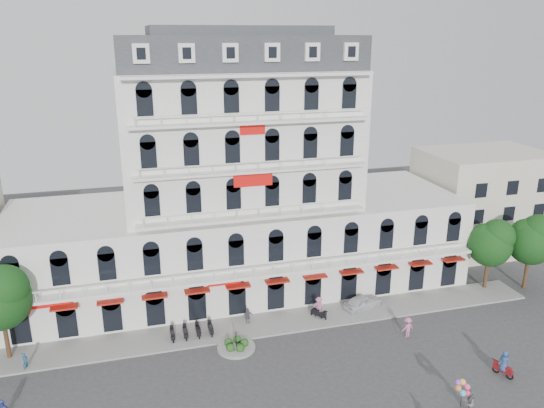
{
  "coord_description": "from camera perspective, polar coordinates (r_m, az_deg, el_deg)",
  "views": [
    {
      "loc": [
        -10.33,
        -31.86,
        25.12
      ],
      "look_at": [
        1.2,
        10.0,
        11.13
      ],
      "focal_mm": 35.0,
      "sensor_mm": 36.0,
      "label": 1
    }
  ],
  "objects": [
    {
      "name": "main_building",
      "position": [
        53.12,
        -3.55,
        1.24
      ],
      "size": [
        45.0,
        15.0,
        25.8
      ],
      "color": "silver",
      "rests_on": "ground"
    },
    {
      "name": "tree_east_inner",
      "position": [
        57.7,
        22.5,
        -3.76
      ],
      "size": [
        4.4,
        4.37,
        7.57
      ],
      "color": "#382314",
      "rests_on": "ground"
    },
    {
      "name": "rider_center",
      "position": [
        49.68,
        5.04,
        -11.02
      ],
      "size": [
        1.24,
        1.38,
        2.24
      ],
      "rotation": [
        0.0,
        0.0,
        5.41
      ],
      "color": "black",
      "rests_on": "ground"
    },
    {
      "name": "traffic_island",
      "position": [
        45.88,
        -3.87,
        -15.0
      ],
      "size": [
        3.2,
        3.2,
        1.6
      ],
      "color": "gray",
      "rests_on": "ground"
    },
    {
      "name": "pedestrian_mid",
      "position": [
        48.83,
        -2.61,
        -12.0
      ],
      "size": [
        1.02,
        0.52,
        1.66
      ],
      "primitive_type": "imported",
      "rotation": [
        0.0,
        0.0,
        3.27
      ],
      "color": "#5A5860",
      "rests_on": "ground"
    },
    {
      "name": "balloon_vendor",
      "position": [
        41.02,
        20.22,
        -18.99
      ],
      "size": [
        1.53,
        1.39,
        2.45
      ],
      "color": "slate",
      "rests_on": "ground"
    },
    {
      "name": "sidewalk",
      "position": [
        49.02,
        -1.07,
        -12.86
      ],
      "size": [
        53.0,
        4.0,
        0.16
      ],
      "primitive_type": "cube",
      "color": "gray",
      "rests_on": "ground"
    },
    {
      "name": "tree_east_outer",
      "position": [
        59.37,
        26.19,
        -3.31
      ],
      "size": [
        4.65,
        4.65,
        8.05
      ],
      "color": "#382314",
      "rests_on": "ground"
    },
    {
      "name": "pedestrian_right",
      "position": [
        48.49,
        14.38,
        -12.72
      ],
      "size": [
        1.29,
        0.89,
        1.82
      ],
      "primitive_type": "imported",
      "rotation": [
        0.0,
        0.0,
        3.34
      ],
      "color": "#C86997",
      "rests_on": "ground"
    },
    {
      "name": "ground",
      "position": [
        41.87,
        2.17,
        -19.03
      ],
      "size": [
        120.0,
        120.0,
        0.0
      ],
      "primitive_type": "plane",
      "color": "#38383A",
      "rests_on": "ground"
    },
    {
      "name": "parked_scooter_row",
      "position": [
        47.96,
        -8.6,
        -13.96
      ],
      "size": [
        4.4,
        1.8,
        1.1
      ],
      "primitive_type": null,
      "color": "black",
      "rests_on": "ground"
    },
    {
      "name": "flank_building_east",
      "position": [
        68.42,
        21.53,
        0.35
      ],
      "size": [
        14.0,
        10.0,
        12.0
      ],
      "primitive_type": "cube",
      "color": "beige",
      "rests_on": "ground"
    },
    {
      "name": "rider_east",
      "position": [
        45.83,
        23.69,
        -15.43
      ],
      "size": [
        0.95,
        1.59,
        2.21
      ],
      "rotation": [
        0.0,
        0.0,
        2.0
      ],
      "color": "maroon",
      "rests_on": "ground"
    },
    {
      "name": "pedestrian_far",
      "position": [
        47.1,
        -25.01,
        -15.13
      ],
      "size": [
        0.57,
        0.67,
        1.57
      ],
      "primitive_type": "imported",
      "rotation": [
        0.0,
        0.0,
        1.16
      ],
      "color": "#24506D",
      "rests_on": "ground"
    },
    {
      "name": "parked_car",
      "position": [
        52.21,
        9.78,
        -10.34
      ],
      "size": [
        4.28,
        2.7,
        1.36
      ],
      "primitive_type": "imported",
      "rotation": [
        0.0,
        0.0,
        1.87
      ],
      "color": "silver",
      "rests_on": "ground"
    },
    {
      "name": "tree_west_inner",
      "position": [
        46.9,
        -27.24,
        -8.76
      ],
      "size": [
        4.76,
        4.76,
        8.25
      ],
      "color": "#382314",
      "rests_on": "ground"
    }
  ]
}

